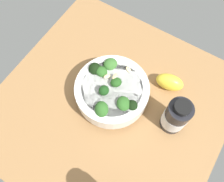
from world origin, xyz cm
name	(u,v)px	position (x,y,z in cm)	size (l,w,h in cm)	color
ground_plane	(111,109)	(0.00, 0.00, -2.25)	(58.63, 58.63, 4.50)	#996D42
bowl_of_broccoli	(112,91)	(-2.26, -1.07, 4.06)	(18.81, 18.81, 9.52)	white
lemon_wedge	(170,82)	(-13.23, 10.29, 2.46)	(7.42, 4.09, 4.92)	yellow
bottle_short	(176,117)	(-4.11, 15.73, 5.37)	(5.92, 5.92, 12.38)	black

